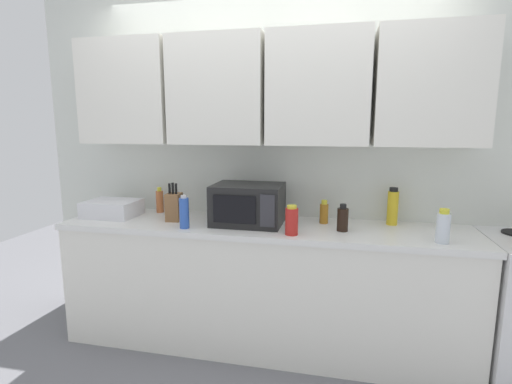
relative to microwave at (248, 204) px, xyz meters
The scene contains 12 objects.
wall_back_with_cabinets 0.60m from the microwave, 65.81° to the left, with size 3.72×0.38×2.60m.
counter_run 0.60m from the microwave, ahead, with size 2.85×0.63×0.90m.
microwave is the anchor object (origin of this frame).
dish_rack 1.07m from the microwave, behind, with size 0.38×0.30×0.12m, color silver.
knife_block 0.55m from the microwave, behind, with size 0.11×0.13×0.28m.
bottle_red_sauce 0.40m from the microwave, 32.04° to the right, with size 0.08×0.08×0.19m.
bottle_blue_cleaner 0.44m from the microwave, 152.04° to the right, with size 0.06×0.06×0.22m.
bottle_spice_jar 0.80m from the microwave, 165.46° to the left, with size 0.06×0.06×0.20m.
bottle_yellow_mustard 1.01m from the microwave, 11.13° to the left, with size 0.07×0.07×0.26m.
bottle_amber_vinegar 0.54m from the microwave, 14.00° to the left, with size 0.06×0.06×0.17m.
bottle_soy_dark 0.65m from the microwave, ahead, with size 0.07×0.07×0.18m.
bottle_clear_tall 1.24m from the microwave, ahead, with size 0.08×0.08×0.20m.
Camera 1 is at (0.52, -2.87, 1.59)m, focal length 27.08 mm.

